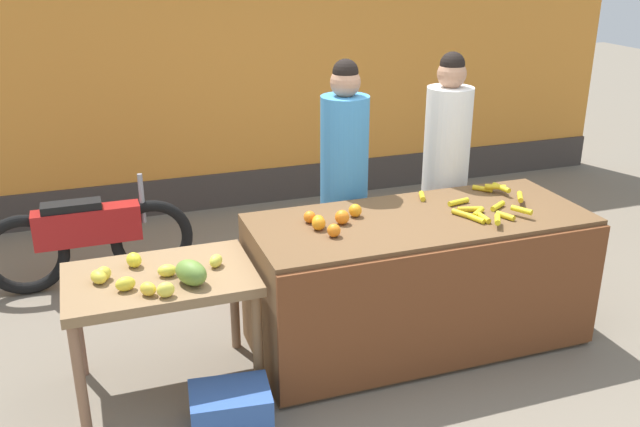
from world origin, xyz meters
TOP-DOWN VIEW (x-y plane):
  - ground_plane at (0.00, 0.00)m, footprint 24.00×24.00m
  - market_wall_back at (0.00, 3.06)m, footprint 8.04×0.23m
  - fruit_stall_counter at (0.30, -0.01)m, footprint 2.19×0.92m
  - side_table_wooden at (-1.36, 0.00)m, footprint 1.08×0.71m
  - banana_bunch_pile at (0.77, -0.00)m, footprint 0.67×0.73m
  - orange_pile at (-0.29, 0.05)m, footprint 0.39×0.34m
  - mango_papaya_pile at (-1.34, -0.11)m, footprint 0.78×0.54m
  - vendor_woman_blue_shirt at (0.04, 0.69)m, footprint 0.34×0.34m
  - vendor_woman_white_shirt at (0.85, 0.68)m, footprint 0.34×0.34m
  - parked_motorcycle at (-1.73, 1.58)m, footprint 1.60×0.18m
  - produce_crate at (-1.09, -0.53)m, footprint 0.47×0.37m
  - produce_sack at (-0.57, 0.83)m, footprint 0.44×0.46m

SIDE VIEW (x-z plane):
  - ground_plane at x=0.00m, z-range 0.00..0.00m
  - produce_crate at x=-1.09m, z-range 0.00..0.26m
  - produce_sack at x=-0.57m, z-range 0.00..0.46m
  - parked_motorcycle at x=-1.73m, z-range -0.04..0.84m
  - fruit_stall_counter at x=0.30m, z-range 0.00..0.90m
  - side_table_wooden at x=-1.36m, z-range 0.28..1.04m
  - mango_papaya_pile at x=-1.34m, z-range 0.74..0.88m
  - vendor_woman_blue_shirt at x=0.04m, z-range 0.01..1.82m
  - vendor_woman_white_shirt at x=0.85m, z-range 0.01..1.83m
  - banana_bunch_pile at x=0.77m, z-range 0.89..0.96m
  - orange_pile at x=-0.29m, z-range 0.90..0.99m
  - market_wall_back at x=0.00m, z-range -0.03..2.80m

